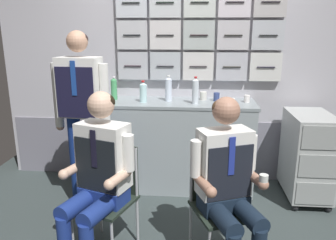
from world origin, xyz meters
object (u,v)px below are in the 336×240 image
object	(u,v)px
crew_member_left	(98,171)
crew_member_standing	(82,108)
service_trolley	(308,154)
crew_member_right	(228,179)
sparkling_bottle_green	(143,92)
folding_chair_right	(218,193)
folding_chair_left	(111,186)
coffee_cup_white	(216,97)

from	to	relation	value
crew_member_left	crew_member_standing	distance (m)	0.82
crew_member_standing	service_trolley	bearing A→B (deg)	9.90
crew_member_right	service_trolley	bearing A→B (deg)	51.02
crew_member_left	crew_member_standing	size ratio (longest dim) A/B	0.75
service_trolley	sparkling_bottle_green	size ratio (longest dim) A/B	3.98
service_trolley	crew_member_standing	size ratio (longest dim) A/B	0.53
service_trolley	folding_chair_right	bearing A→B (deg)	-134.87
folding_chair_left	sparkling_bottle_green	size ratio (longest dim) A/B	3.66
crew_member_right	sparkling_bottle_green	size ratio (longest dim) A/B	5.58
crew_member_left	coffee_cup_white	xyz separation A→B (m)	(0.91, 1.30, 0.31)
folding_chair_right	crew_member_standing	world-z (taller)	crew_member_standing
sparkling_bottle_green	coffee_cup_white	world-z (taller)	sparkling_bottle_green
sparkling_bottle_green	coffee_cup_white	bearing A→B (deg)	8.97
service_trolley	folding_chair_left	xyz separation A→B (m)	(-1.78, -0.91, 0.02)
crew_member_standing	crew_member_right	bearing A→B (deg)	-29.69
crew_member_standing	coffee_cup_white	world-z (taller)	crew_member_standing
crew_member_left	crew_member_standing	world-z (taller)	crew_member_standing
crew_member_right	sparkling_bottle_green	distance (m)	1.50
folding_chair_right	folding_chair_left	bearing A→B (deg)	176.92
service_trolley	crew_member_right	bearing A→B (deg)	-128.98
crew_member_right	crew_member_standing	size ratio (longest dim) A/B	0.74
sparkling_bottle_green	coffee_cup_white	size ratio (longest dim) A/B	2.58
folding_chair_right	sparkling_bottle_green	size ratio (longest dim) A/B	3.66
sparkling_bottle_green	crew_member_right	bearing A→B (deg)	-57.28
crew_member_right	crew_member_standing	distance (m)	1.50
folding_chair_left	sparkling_bottle_green	bearing A→B (deg)	84.43
folding_chair_left	coffee_cup_white	bearing A→B (deg)	53.14
crew_member_left	folding_chair_right	world-z (taller)	crew_member_left
service_trolley	sparkling_bottle_green	xyz separation A→B (m)	(-1.68, 0.12, 0.59)
service_trolley	folding_chair_left	bearing A→B (deg)	-152.83
service_trolley	folding_chair_left	world-z (taller)	service_trolley
folding_chair_left	sparkling_bottle_green	world-z (taller)	sparkling_bottle_green
folding_chair_right	crew_member_standing	bearing A→B (deg)	154.50
folding_chair_right	crew_member_left	bearing A→B (deg)	-173.29
sparkling_bottle_green	crew_member_left	bearing A→B (deg)	-97.43
folding_chair_left	coffee_cup_white	size ratio (longest dim) A/B	9.44
crew_member_right	folding_chair_right	bearing A→B (deg)	112.02
crew_member_standing	folding_chair_right	bearing A→B (deg)	-25.50
folding_chair_left	folding_chair_right	distance (m)	0.83
folding_chair_left	crew_member_standing	xyz separation A→B (m)	(-0.39, 0.53, 0.50)
folding_chair_right	coffee_cup_white	distance (m)	1.30
folding_chair_right	crew_member_standing	xyz separation A→B (m)	(-1.21, 0.58, 0.50)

